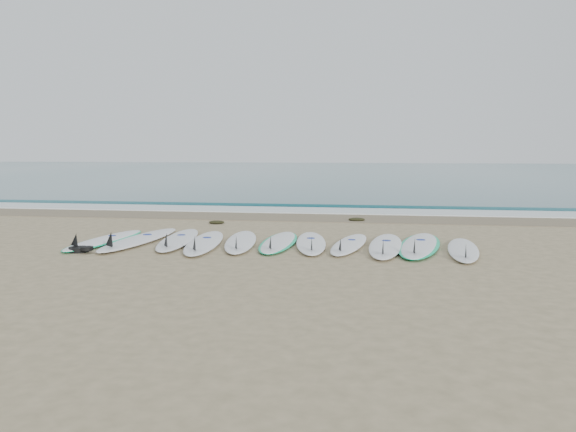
# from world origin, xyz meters

# --- Properties ---
(ground) EXTENTS (120.00, 120.00, 0.00)m
(ground) POSITION_xyz_m (0.00, 0.00, 0.00)
(ground) COLOR #978562
(ocean) EXTENTS (120.00, 55.00, 0.03)m
(ocean) POSITION_xyz_m (0.00, 32.50, 0.01)
(ocean) COLOR #255962
(ocean) RESTS_ON ground
(wet_sand_band) EXTENTS (120.00, 1.80, 0.01)m
(wet_sand_band) POSITION_xyz_m (0.00, 4.10, 0.01)
(wet_sand_band) COLOR #73644C
(wet_sand_band) RESTS_ON ground
(foam_band) EXTENTS (120.00, 1.40, 0.04)m
(foam_band) POSITION_xyz_m (0.00, 5.50, 0.02)
(foam_band) COLOR silver
(foam_band) RESTS_ON ground
(wave_crest) EXTENTS (120.00, 1.00, 0.10)m
(wave_crest) POSITION_xyz_m (0.00, 7.00, 0.05)
(wave_crest) COLOR #255962
(wave_crest) RESTS_ON ground
(surfboard_0) EXTENTS (0.78, 2.54, 0.32)m
(surfboard_0) POSITION_xyz_m (-3.15, -0.19, 0.05)
(surfboard_0) COLOR white
(surfboard_0) RESTS_ON ground
(surfboard_1) EXTENTS (0.77, 2.86, 0.36)m
(surfboard_1) POSITION_xyz_m (-2.53, -0.10, 0.06)
(surfboard_1) COLOR silver
(surfboard_1) RESTS_ON ground
(surfboard_2) EXTENTS (0.91, 2.69, 0.34)m
(surfboard_2) POSITION_xyz_m (-1.83, 0.01, 0.06)
(surfboard_2) COLOR silver
(surfboard_2) RESTS_ON ground
(surfboard_3) EXTENTS (0.92, 2.73, 0.34)m
(surfboard_3) POSITION_xyz_m (-1.26, -0.23, 0.06)
(surfboard_3) COLOR white
(surfboard_3) RESTS_ON ground
(surfboard_4) EXTENTS (0.91, 2.59, 0.32)m
(surfboard_4) POSITION_xyz_m (-0.65, -0.01, 0.06)
(surfboard_4) COLOR white
(surfboard_4) RESTS_ON ground
(surfboard_5) EXTENTS (0.63, 2.45, 0.31)m
(surfboard_5) POSITION_xyz_m (0.01, 0.10, 0.05)
(surfboard_5) COLOR white
(surfboard_5) RESTS_ON ground
(surfboard_6) EXTENTS (0.82, 2.53, 0.32)m
(surfboard_6) POSITION_xyz_m (0.60, 0.05, 0.06)
(surfboard_6) COLOR white
(surfboard_6) RESTS_ON ground
(surfboard_7) EXTENTS (0.78, 2.40, 0.30)m
(surfboard_7) POSITION_xyz_m (1.26, 0.03, 0.05)
(surfboard_7) COLOR white
(surfboard_7) RESTS_ON ground
(surfboard_8) EXTENTS (0.71, 2.67, 0.34)m
(surfboard_8) POSITION_xyz_m (1.89, -0.06, 0.06)
(surfboard_8) COLOR white
(surfboard_8) RESTS_ON ground
(surfboard_9) EXTENTS (1.09, 2.85, 0.35)m
(surfboard_9) POSITION_xyz_m (2.46, 0.11, 0.05)
(surfboard_9) COLOR white
(surfboard_9) RESTS_ON ground
(surfboard_10) EXTENTS (0.73, 2.39, 0.30)m
(surfboard_10) POSITION_xyz_m (3.14, -0.22, 0.05)
(surfboard_10) COLOR white
(surfboard_10) RESTS_ON ground
(seaweed_near) EXTENTS (0.36, 0.28, 0.07)m
(seaweed_near) POSITION_xyz_m (-1.86, 2.64, 0.04)
(seaweed_near) COLOR black
(seaweed_near) RESTS_ON ground
(seaweed_far) EXTENTS (0.39, 0.30, 0.08)m
(seaweed_far) POSITION_xyz_m (1.28, 3.62, 0.04)
(seaweed_far) COLOR black
(seaweed_far) RESTS_ON ground
(leash_coil) EXTENTS (0.46, 0.36, 0.11)m
(leash_coil) POSITION_xyz_m (-3.07, -1.15, 0.05)
(leash_coil) COLOR black
(leash_coil) RESTS_ON ground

